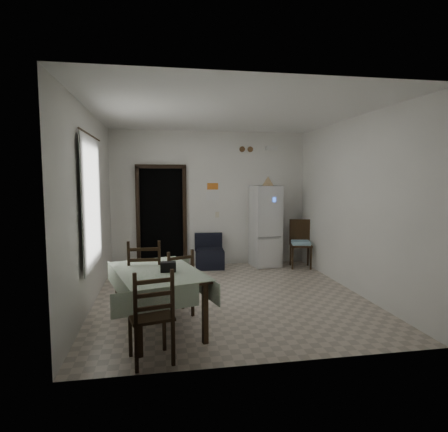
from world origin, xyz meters
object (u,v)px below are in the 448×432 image
corner_chair (301,244)px  dining_chair_near_head (151,314)px  dining_chair_far_left (146,277)px  navy_seat (210,251)px  dining_table (158,300)px  dining_chair_far_right (176,282)px  fridge (265,226)px

corner_chair → dining_chair_near_head: size_ratio=1.01×
dining_chair_far_left → dining_chair_near_head: bearing=96.6°
navy_seat → dining_table: 3.27m
navy_seat → dining_chair_far_right: 2.74m
dining_chair_far_right → dining_chair_near_head: bearing=56.1°
fridge → dining_chair_near_head: size_ratio=1.73×
fridge → corner_chair: (0.69, -0.29, -0.36)m
corner_chair → dining_chair_far_right: (-2.73, -2.33, -0.04)m
corner_chair → dining_chair_near_head: 4.73m
navy_seat → dining_chair_far_right: dining_chair_far_right is taller
dining_chair_far_left → dining_chair_far_right: size_ratio=1.16×
dining_table → dining_chair_far_left: bearing=91.1°
navy_seat → dining_chair_far_left: dining_chair_far_left is taller
corner_chair → dining_chair_far_left: size_ratio=0.94×
fridge → dining_chair_near_head: bearing=-128.8°
navy_seat → dining_table: bearing=-104.5°
dining_chair_far_left → dining_chair_far_right: 0.42m
fridge → dining_chair_far_left: (-2.45, -2.57, -0.33)m
corner_chair → dining_chair_far_left: 3.89m
fridge → dining_table: bearing=-134.3°
navy_seat → dining_chair_far_left: bearing=-111.0°
fridge → dining_chair_far_right: 3.34m
fridge → dining_chair_far_left: bearing=-141.3°
corner_chair → dining_table: corner_chair is taller
corner_chair → dining_table: (-2.98, -2.81, -0.13)m
dining_table → dining_chair_near_head: dining_chair_near_head is taller
navy_seat → dining_chair_near_head: (-1.14, -3.91, 0.14)m
dining_chair_far_left → dining_chair_near_head: 1.34m
fridge → corner_chair: size_ratio=1.72×
dining_table → dining_chair_near_head: bearing=-110.7°
navy_seat → corner_chair: (1.91, -0.29, 0.15)m
fridge → dining_chair_far_right: (-2.04, -2.61, -0.40)m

